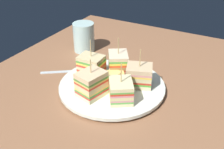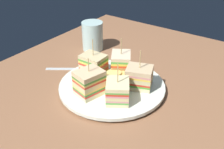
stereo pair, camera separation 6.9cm
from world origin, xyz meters
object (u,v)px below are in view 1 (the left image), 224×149
(sandwich_wedge_0, at_px, (92,84))
(sandwich_wedge_4, at_px, (92,66))
(spoon, at_px, (80,70))
(sandwich_wedge_1, at_px, (121,91))
(chip_pile, at_px, (115,77))
(sandwich_wedge_3, at_px, (118,63))
(plate, at_px, (112,86))
(drinking_glass, at_px, (84,39))
(sandwich_wedge_2, at_px, (139,76))

(sandwich_wedge_0, bearing_deg, sandwich_wedge_4, 46.71)
(spoon, bearing_deg, sandwich_wedge_1, -60.43)
(sandwich_wedge_1, distance_m, chip_pile, 0.08)
(sandwich_wedge_3, height_order, sandwich_wedge_4, sandwich_wedge_4)
(plate, relative_size, sandwich_wedge_4, 2.61)
(spoon, distance_m, drinking_glass, 0.15)
(sandwich_wedge_4, bearing_deg, plate, -9.83)
(plate, xyz_separation_m, sandwich_wedge_2, (0.03, -0.06, 0.03))
(sandwich_wedge_2, bearing_deg, sandwich_wedge_0, 30.29)
(sandwich_wedge_1, distance_m, sandwich_wedge_3, 0.13)
(sandwich_wedge_0, bearing_deg, sandwich_wedge_2, -25.19)
(sandwich_wedge_1, bearing_deg, spoon, 31.59)
(sandwich_wedge_1, relative_size, sandwich_wedge_4, 0.93)
(plate, bearing_deg, sandwich_wedge_3, 14.24)
(sandwich_wedge_0, relative_size, sandwich_wedge_2, 0.97)
(sandwich_wedge_4, bearing_deg, spoon, 153.82)
(sandwich_wedge_3, bearing_deg, chip_pile, -11.57)
(spoon, relative_size, drinking_glass, 1.42)
(sandwich_wedge_2, relative_size, drinking_glass, 1.07)
(sandwich_wedge_3, bearing_deg, sandwich_wedge_0, -32.68)
(sandwich_wedge_3, xyz_separation_m, sandwich_wedge_4, (-0.06, 0.05, 0.00))
(sandwich_wedge_0, bearing_deg, sandwich_wedge_1, -60.96)
(sandwich_wedge_2, height_order, spoon, sandwich_wedge_2)
(plate, height_order, sandwich_wedge_1, sandwich_wedge_1)
(spoon, bearing_deg, sandwich_wedge_4, -59.61)
(sandwich_wedge_2, relative_size, spoon, 0.75)
(sandwich_wedge_4, distance_m, drinking_glass, 0.20)
(spoon, height_order, drinking_glass, drinking_glass)
(plate, height_order, sandwich_wedge_2, sandwich_wedge_2)
(sandwich_wedge_2, height_order, chip_pile, sandwich_wedge_2)
(sandwich_wedge_3, bearing_deg, sandwich_wedge_2, 34.43)
(sandwich_wedge_0, height_order, spoon, sandwich_wedge_0)
(sandwich_wedge_0, distance_m, sandwich_wedge_2, 0.13)
(spoon, bearing_deg, sandwich_wedge_2, -36.77)
(chip_pile, height_order, drinking_glass, drinking_glass)
(sandwich_wedge_1, height_order, spoon, sandwich_wedge_1)
(chip_pile, bearing_deg, sandwich_wedge_3, 19.86)
(sandwich_wedge_4, bearing_deg, sandwich_wedge_1, -27.44)
(plate, height_order, drinking_glass, drinking_glass)
(sandwich_wedge_0, distance_m, chip_pile, 0.09)
(sandwich_wedge_4, bearing_deg, sandwich_wedge_0, -58.84)
(sandwich_wedge_2, bearing_deg, plate, 7.46)
(sandwich_wedge_1, height_order, sandwich_wedge_4, sandwich_wedge_4)
(plate, distance_m, sandwich_wedge_4, 0.08)
(sandwich_wedge_2, distance_m, sandwich_wedge_3, 0.09)
(plate, xyz_separation_m, sandwich_wedge_1, (-0.05, -0.05, 0.03))
(drinking_glass, bearing_deg, plate, -130.10)
(sandwich_wedge_4, bearing_deg, sandwich_wedge_3, 46.61)
(chip_pile, distance_m, spoon, 0.14)
(sandwich_wedge_0, xyz_separation_m, spoon, (0.11, 0.11, -0.04))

